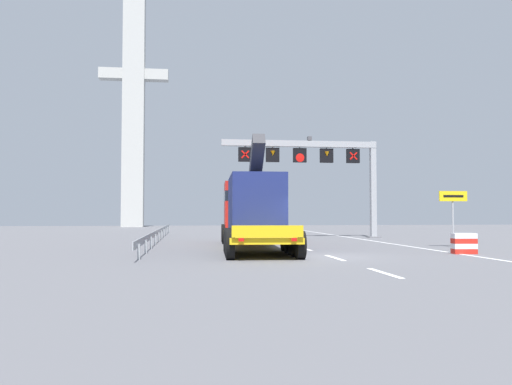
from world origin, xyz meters
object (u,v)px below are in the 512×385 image
Objects in this scene: heavy_haul_truck_yellow at (251,209)px; bridge_pylon_distant at (134,101)px; exit_sign_yellow at (453,205)px; crash_barrier_striped at (464,244)px; overhead_lane_gantry at (319,159)px.

bridge_pylon_distant is at bearing 104.12° from heavy_haul_truck_yellow.
exit_sign_yellow is 4.81m from crash_barrier_striped.
crash_barrier_striped is (8.70, -5.72, -1.54)m from heavy_haul_truck_yellow.
overhead_lane_gantry reaches higher than heavy_haul_truck_yellow.
crash_barrier_striped is at bearing -112.61° from exit_sign_yellow.
exit_sign_yellow is (4.35, -11.21, -3.49)m from overhead_lane_gantry.
exit_sign_yellow is at bearing -64.42° from bridge_pylon_distant.
heavy_haul_truck_yellow is at bearing -75.88° from bridge_pylon_distant.
crash_barrier_striped is at bearing -33.31° from heavy_haul_truck_yellow.
bridge_pylon_distant is (-16.77, 32.92, 10.95)m from overhead_lane_gantry.
crash_barrier_striped is 0.03× the size of bridge_pylon_distant.
heavy_haul_truck_yellow is 10.55m from exit_sign_yellow.
heavy_haul_truck_yellow is 10.53m from crash_barrier_striped.
heavy_haul_truck_yellow is at bearing 146.69° from crash_barrier_striped.
overhead_lane_gantry is 11.97m from heavy_haul_truck_yellow.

